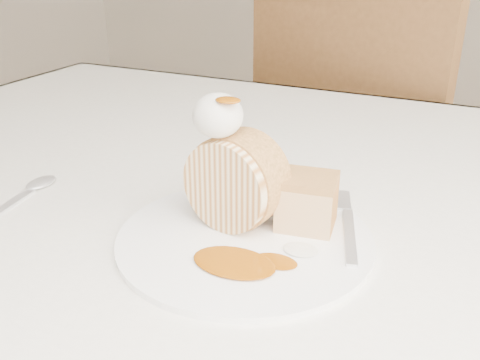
% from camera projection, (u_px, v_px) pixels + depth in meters
% --- Properties ---
extents(table, '(1.40, 0.90, 0.75)m').
position_uv_depth(table, '(273.00, 235.00, 0.73)').
color(table, white).
rests_on(table, ground).
extents(chair_far, '(0.58, 0.58, 1.00)m').
position_uv_depth(chair_far, '(362.00, 141.00, 1.33)').
color(chair_far, brown).
rests_on(chair_far, ground).
extents(plate, '(0.29, 0.29, 0.01)m').
position_uv_depth(plate, '(245.00, 238.00, 0.54)').
color(plate, white).
rests_on(plate, table).
extents(roulade_slice, '(0.10, 0.07, 0.10)m').
position_uv_depth(roulade_slice, '(236.00, 181.00, 0.54)').
color(roulade_slice, beige).
rests_on(roulade_slice, plate).
extents(cake_chunk, '(0.06, 0.06, 0.05)m').
position_uv_depth(cake_chunk, '(307.00, 205.00, 0.55)').
color(cake_chunk, tan).
rests_on(cake_chunk, plate).
extents(whipped_cream, '(0.05, 0.05, 0.04)m').
position_uv_depth(whipped_cream, '(218.00, 115.00, 0.51)').
color(whipped_cream, white).
rests_on(whipped_cream, roulade_slice).
extents(caramel_drizzle, '(0.02, 0.02, 0.01)m').
position_uv_depth(caramel_drizzle, '(228.00, 94.00, 0.49)').
color(caramel_drizzle, '#8C4405').
rests_on(caramel_drizzle, whipped_cream).
extents(caramel_pool, '(0.09, 0.06, 0.00)m').
position_uv_depth(caramel_pool, '(234.00, 262.00, 0.49)').
color(caramel_pool, '#8C4405').
rests_on(caramel_pool, plate).
extents(fork, '(0.06, 0.15, 0.00)m').
position_uv_depth(fork, '(350.00, 236.00, 0.53)').
color(fork, silver).
rests_on(fork, plate).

